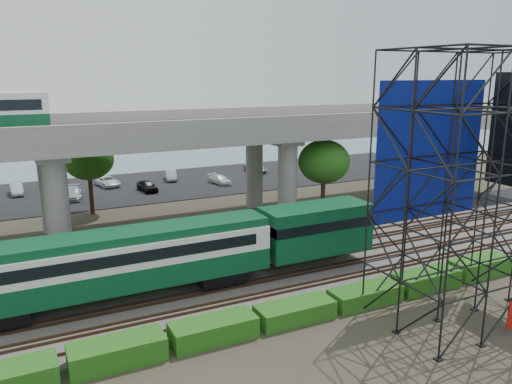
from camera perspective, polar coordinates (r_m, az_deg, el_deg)
ground at (r=32.65m, az=-1.00°, el=-11.59°), size 140.00×140.00×0.00m
ballast_bed at (r=34.27m, az=-2.44°, el=-10.17°), size 90.00×12.00×0.20m
service_road at (r=41.68m, az=-7.19°, el=-5.97°), size 90.00×5.00×0.08m
parking_lot at (r=63.58m, az=-14.15°, el=0.49°), size 90.00×18.00×0.08m
harbor_water at (r=84.87m, az=-17.34°, el=3.45°), size 140.00×40.00×0.03m
rail_tracks at (r=34.19m, az=-2.45°, el=-9.89°), size 90.00×9.52×0.16m
commuter_train at (r=31.59m, az=-11.75°, el=-7.10°), size 29.30×3.06×4.30m
overpass at (r=44.64m, az=-11.23°, el=5.97°), size 80.00×12.00×12.40m
scaffold_tower at (r=29.86m, az=23.12°, el=0.09°), size 9.36×6.36×15.00m
hedge_strip at (r=29.41m, az=4.50°, el=-13.39°), size 34.60×1.80×1.20m
trees at (r=44.45m, az=-15.51°, el=2.25°), size 40.94×16.94×7.69m
suv at (r=39.87m, az=-10.84°, el=-5.81°), size 5.84×3.57×1.51m
parked_cars at (r=63.29m, az=-13.37°, el=1.09°), size 36.24×9.71×1.32m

